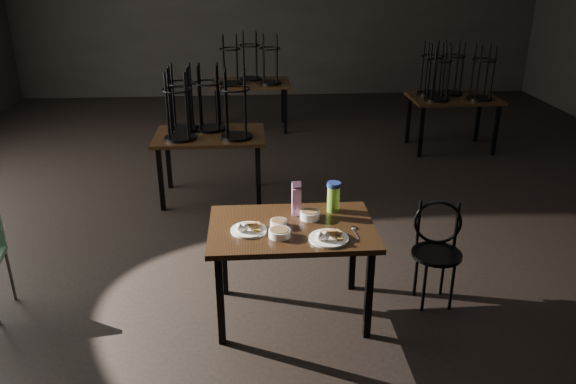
{
  "coord_description": "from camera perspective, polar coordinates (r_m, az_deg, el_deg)",
  "views": [
    {
      "loc": [
        -0.61,
        -5.08,
        2.55
      ],
      "look_at": [
        -0.32,
        -1.05,
        0.85
      ],
      "focal_mm": 35.0,
      "sensor_mm": 36.0,
      "label": 1
    }
  ],
  "objects": [
    {
      "name": "bowl_far",
      "position": [
        4.16,
        2.24,
        -2.31
      ],
      "size": [
        0.15,
        0.15,
        0.06
      ],
      "color": "white",
      "rests_on": "main_table"
    },
    {
      "name": "juice_carton",
      "position": [
        4.19,
        0.86,
        -0.74
      ],
      "size": [
        0.07,
        0.07,
        0.27
      ],
      "color": "#881864",
      "rests_on": "main_table"
    },
    {
      "name": "bowl_near",
      "position": [
        4.04,
        -0.96,
        -3.18
      ],
      "size": [
        0.12,
        0.12,
        0.05
      ],
      "color": "white",
      "rests_on": "main_table"
    },
    {
      "name": "bg_table_right",
      "position": [
        8.2,
        16.33,
        9.59
      ],
      "size": [
        1.2,
        0.8,
        1.48
      ],
      "color": "black",
      "rests_on": "ground"
    },
    {
      "name": "bg_table_left",
      "position": [
        6.24,
        -8.26,
        6.28
      ],
      "size": [
        1.2,
        0.8,
        1.48
      ],
      "color": "black",
      "rests_on": "ground"
    },
    {
      "name": "water_bottle",
      "position": [
        4.26,
        4.64,
        -0.47
      ],
      "size": [
        0.12,
        0.12,
        0.23
      ],
      "color": "#84C138",
      "rests_on": "main_table"
    },
    {
      "name": "plate_right",
      "position": [
        3.87,
        4.13,
        -4.54
      ],
      "size": [
        0.28,
        0.28,
        0.09
      ],
      "color": "white",
      "rests_on": "main_table"
    },
    {
      "name": "spoon",
      "position": [
        4.04,
        6.74,
        -3.73
      ],
      "size": [
        0.05,
        0.2,
        0.01
      ],
      "color": "silver",
      "rests_on": "main_table"
    },
    {
      "name": "bowl_big",
      "position": [
        3.9,
        -0.87,
        -4.17
      ],
      "size": [
        0.15,
        0.15,
        0.05
      ],
      "color": "white",
      "rests_on": "main_table"
    },
    {
      "name": "bg_table_far",
      "position": [
        8.88,
        -3.81,
        11.26
      ],
      "size": [
        1.2,
        0.8,
        1.48
      ],
      "color": "black",
      "rests_on": "ground"
    },
    {
      "name": "bentwood_chair",
      "position": [
        4.53,
        14.87,
        -5.19
      ],
      "size": [
        0.42,
        0.41,
        0.81
      ],
      "rotation": [
        0.0,
        0.0,
        -0.25
      ],
      "color": "black",
      "rests_on": "ground"
    },
    {
      "name": "plate_left",
      "position": [
        3.99,
        -4.04,
        -3.69
      ],
      "size": [
        0.26,
        0.26,
        0.08
      ],
      "color": "white",
      "rests_on": "main_table"
    },
    {
      "name": "main_table",
      "position": [
        4.1,
        0.39,
        -4.47
      ],
      "size": [
        1.2,
        0.8,
        0.75
      ],
      "color": "black",
      "rests_on": "ground"
    }
  ]
}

